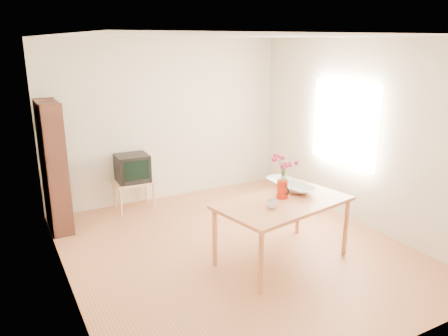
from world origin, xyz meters
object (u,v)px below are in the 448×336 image
pitcher (282,190)px  table (283,207)px  mug (272,204)px  bowl (291,171)px  television (132,167)px

pitcher → table: bearing=-115.6°
mug → table: bearing=179.0°
table → pitcher: size_ratio=7.70×
pitcher → mug: bearing=-142.0°
bowl → television: size_ratio=1.02×
table → pitcher: pitcher is taller
pitcher → bowl: (0.29, 0.22, 0.14)m
bowl → table: bearing=-136.9°
table → pitcher: (0.05, 0.10, 0.17)m
pitcher → bowl: bearing=38.7°
table → bowl: size_ratio=3.39×
table → television: (-1.06, 2.47, -0.01)m
mug → television: size_ratio=0.24×
pitcher → mug: 0.37m
table → mug: mug is taller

